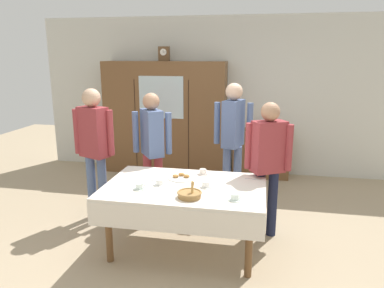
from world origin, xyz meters
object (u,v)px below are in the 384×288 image
Objects in this scene: wall_cabinet at (165,118)px; person_behind_table_right at (268,157)px; tea_cup_far_left at (235,197)px; tea_cup_center at (159,183)px; person_by_cabinet at (152,142)px; spoon_center at (252,179)px; dining_table at (184,195)px; tea_cup_front_edge at (203,172)px; spoon_mid_right at (151,180)px; book_stack at (262,128)px; pastry_plate at (181,177)px; person_behind_table_left at (233,132)px; tea_cup_far_right at (139,187)px; bread_basket at (190,194)px; mantel_clock at (164,54)px; tea_cup_near_left at (206,185)px; person_near_right_end at (94,141)px; bookshelf_low at (261,153)px.

wall_cabinet reaches higher than person_behind_table_right.
tea_cup_center is at bearing 162.67° from tea_cup_far_left.
person_behind_table_right is at bearing -14.02° from person_by_cabinet.
wall_cabinet is at bearing 125.49° from spoon_center.
dining_table is at bearing -55.40° from person_by_cabinet.
person_by_cabinet is 1.51m from person_behind_table_right.
spoon_mid_right is (-0.52, -0.32, -0.02)m from tea_cup_front_edge.
tea_cup_far_left is at bearing -94.55° from book_stack.
spoon_center is (0.69, 0.36, 0.09)m from dining_table.
person_by_cabinet reaches higher than tea_cup_center.
spoon_mid_right is (-0.31, -0.13, -0.01)m from pastry_plate.
wall_cabinet reaches higher than person_behind_table_left.
person_by_cabinet is (-0.61, 0.88, 0.33)m from dining_table.
tea_cup_far_left is at bearing -25.72° from dining_table.
person_behind_table_left is (0.48, 1.10, 0.30)m from pastry_plate.
book_stack is at bearing 85.45° from tea_cup_far_left.
tea_cup_center and tea_cup_front_edge have the same top height.
person_behind_table_right is at bearing 68.75° from tea_cup_far_left.
pastry_plate reaches higher than spoon_center.
person_behind_table_left is (-0.16, 1.61, 0.29)m from tea_cup_far_left.
tea_cup_far_right is 1.24m from spoon_center.
tea_cup_center reaches higher than pastry_plate.
spoon_center is (0.95, 0.37, -0.02)m from tea_cup_center.
person_by_cabinet reaches higher than bread_basket.
tea_cup_far_right is at bearing -137.88° from tea_cup_center.
mantel_clock reaches higher than tea_cup_center.
person_by_cabinet is (-0.52, 0.64, 0.23)m from pastry_plate.
tea_cup_far_left is at bearing -63.16° from mantel_clock.
dining_table is at bearing -15.52° from spoon_mid_right.
person_behind_table_right is (0.16, 0.16, 0.22)m from spoon_center.
book_stack is 2.29m from spoon_center.
tea_cup_front_edge is at bearing 30.99° from spoon_mid_right.
tea_cup_near_left is 1.00× the size of tea_cup_center.
person_near_right_end is at bearing 164.61° from pastry_plate.
person_behind_table_left is at bearing 66.69° from pastry_plate.
spoon_center is (-0.09, -2.28, -0.13)m from book_stack.
book_stack is at bearing 65.12° from spoon_mid_right.
bread_basket is (-0.43, -0.02, 0.01)m from tea_cup_far_left.
tea_cup_far_left is 0.08× the size of person_near_right_end.
bookshelf_low is at bearing 87.78° from spoon_center.
tea_cup_near_left is at bearing 138.32° from tea_cup_far_left.
wall_cabinet reaches higher than tea_cup_far_right.
pastry_plate is at bearing -163.48° from person_behind_table_right.
book_stack is 0.13× the size of person_by_cabinet.
person_by_cabinet is at bearing 129.21° from pastry_plate.
book_stack is at bearing 73.67° from tea_cup_front_edge.
person_by_cabinet is (0.29, -1.70, -1.10)m from mantel_clock.
wall_cabinet is 2.06m from person_near_right_end.
mantel_clock reaches higher than bookshelf_low.
person_by_cabinet is at bearing 158.03° from spoon_center.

